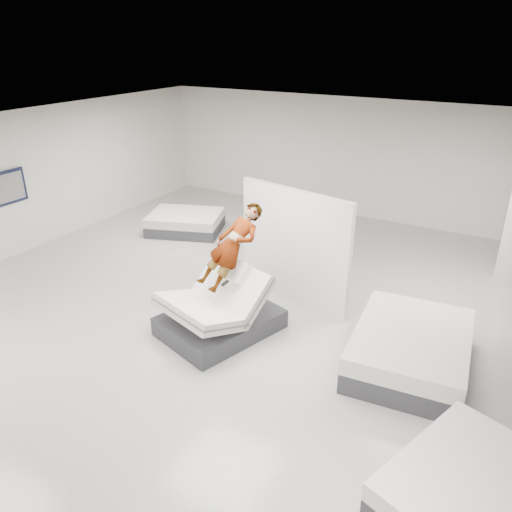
# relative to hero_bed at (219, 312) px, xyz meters

# --- Properties ---
(room) EXTENTS (14.00, 14.04, 3.20)m
(room) POSITION_rel_hero_bed_xyz_m (0.07, -0.10, 1.22)
(room) COLOR #B9B7AF
(room) RESTS_ON ground
(hero_bed) EXTENTS (1.91, 2.22, 1.24)m
(hero_bed) POSITION_rel_hero_bed_xyz_m (0.00, 0.00, 0.00)
(hero_bed) COLOR #3B3B40
(hero_bed) RESTS_ON floor
(person) EXTENTS (1.02, 1.66, 1.24)m
(person) POSITION_rel_hero_bed_xyz_m (0.10, 0.31, 0.84)
(person) COLOR slate
(person) RESTS_ON hero_bed
(remote) EXTENTS (0.09, 0.15, 0.08)m
(remote) POSITION_rel_hero_bed_xyz_m (0.20, -0.09, 0.65)
(remote) COLOR black
(remote) RESTS_ON person
(divider_panel) EXTENTS (2.40, 0.60, 2.21)m
(divider_panel) POSITION_rel_hero_bed_xyz_m (0.58, 1.67, 0.72)
(divider_panel) COLOR white
(divider_panel) RESTS_ON floor
(flat_bed_right_far) EXTENTS (1.86, 2.36, 0.61)m
(flat_bed_right_far) POSITION_rel_hero_bed_xyz_m (3.09, 0.66, -0.08)
(flat_bed_right_far) COLOR #3B3B40
(flat_bed_right_far) RESTS_ON floor
(flat_bed_right_near) EXTENTS (1.97, 2.27, 0.52)m
(flat_bed_right_near) POSITION_rel_hero_bed_xyz_m (4.31, -1.62, -0.12)
(flat_bed_right_near) COLOR #3B3B40
(flat_bed_right_near) RESTS_ON floor
(flat_bed_left_far) EXTENTS (2.14, 1.88, 0.49)m
(flat_bed_left_far) POSITION_rel_hero_bed_xyz_m (-3.40, 3.52, -0.13)
(flat_bed_left_far) COLOR #3B3B40
(flat_bed_left_far) RESTS_ON floor
(wall_poster) EXTENTS (0.06, 0.95, 0.75)m
(wall_poster) POSITION_rel_hero_bed_xyz_m (-5.86, 0.40, 1.22)
(wall_poster) COLOR black
(wall_poster) RESTS_ON wall_left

